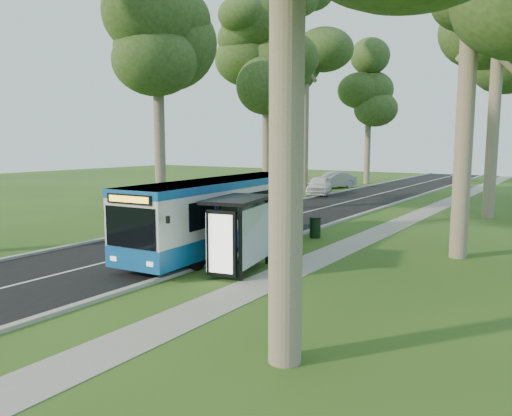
# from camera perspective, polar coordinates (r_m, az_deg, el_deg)

# --- Properties ---
(ground) EXTENTS (120.00, 120.00, 0.00)m
(ground) POSITION_cam_1_polar(r_m,az_deg,el_deg) (19.09, -4.66, -6.25)
(ground) COLOR #284B17
(ground) RESTS_ON ground
(road) EXTENTS (7.00, 100.00, 0.02)m
(road) POSITION_cam_1_polar(r_m,az_deg,el_deg) (29.13, 2.00, -1.42)
(road) COLOR black
(road) RESTS_ON ground
(kerb_east) EXTENTS (0.25, 100.00, 0.12)m
(kerb_east) POSITION_cam_1_polar(r_m,az_deg,el_deg) (27.50, 8.25, -1.93)
(kerb_east) COLOR #9E9B93
(kerb_east) RESTS_ON ground
(kerb_west) EXTENTS (0.25, 100.00, 0.12)m
(kerb_west) POSITION_cam_1_polar(r_m,az_deg,el_deg) (31.07, -3.52, -0.78)
(kerb_west) COLOR #9E9B93
(kerb_west) RESTS_ON ground
(centre_line) EXTENTS (0.12, 100.00, 0.00)m
(centre_line) POSITION_cam_1_polar(r_m,az_deg,el_deg) (29.13, 2.00, -1.40)
(centre_line) COLOR white
(centre_line) RESTS_ON road
(footpath) EXTENTS (1.50, 100.00, 0.02)m
(footpath) POSITION_cam_1_polar(r_m,az_deg,el_deg) (26.40, 14.16, -2.58)
(footpath) COLOR gray
(footpath) RESTS_ON ground
(bus) EXTENTS (3.19, 11.45, 3.00)m
(bus) POSITION_cam_1_polar(r_m,az_deg,el_deg) (21.18, -3.72, -0.60)
(bus) COLOR silver
(bus) RESTS_ON ground
(bus_stop_sign) EXTENTS (0.16, 0.35, 2.58)m
(bus_stop_sign) POSITION_cam_1_polar(r_m,az_deg,el_deg) (17.39, -4.45, -2.21)
(bus_stop_sign) COLOR gray
(bus_stop_sign) RESTS_ON ground
(bus_shelter) EXTENTS (2.26, 3.33, 2.62)m
(bus_shelter) POSITION_cam_1_polar(r_m,az_deg,el_deg) (17.13, -2.48, -1.53)
(bus_shelter) COLOR black
(bus_shelter) RESTS_ON ground
(litter_bin) EXTENTS (0.56, 0.56, 0.99)m
(litter_bin) POSITION_cam_1_polar(r_m,az_deg,el_deg) (23.99, 6.77, -2.22)
(litter_bin) COLOR black
(litter_bin) RESTS_ON ground
(car_white) EXTENTS (3.38, 5.11, 1.62)m
(car_white) POSITION_cam_1_polar(r_m,az_deg,el_deg) (43.70, 7.23, 2.57)
(car_white) COLOR white
(car_white) RESTS_ON ground
(car_silver) EXTENTS (3.52, 5.10, 1.59)m
(car_silver) POSITION_cam_1_polar(r_m,az_deg,el_deg) (50.16, 8.84, 3.16)
(car_silver) COLOR #989A9F
(car_silver) RESTS_ON ground
(tree_west_b) EXTENTS (5.20, 5.20, 14.59)m
(tree_west_b) POSITION_cam_1_polar(r_m,az_deg,el_deg) (32.11, -11.24, 18.66)
(tree_west_b) COLOR #7A6B56
(tree_west_b) RESTS_ON ground
(tree_west_c) EXTENTS (5.20, 5.20, 14.93)m
(tree_west_c) POSITION_cam_1_polar(r_m,az_deg,el_deg) (39.02, 1.24, 17.15)
(tree_west_c) COLOR #7A6B56
(tree_west_c) RESTS_ON ground
(tree_west_d) EXTENTS (5.20, 5.20, 19.13)m
(tree_west_d) POSITION_cam_1_polar(r_m,az_deg,el_deg) (49.09, 5.71, 18.75)
(tree_west_d) COLOR #7A6B56
(tree_west_d) RESTS_ON ground
(tree_west_e) EXTENTS (5.20, 5.20, 13.93)m
(tree_west_e) POSITION_cam_1_polar(r_m,az_deg,el_deg) (56.55, 12.81, 13.22)
(tree_west_e) COLOR #7A6B56
(tree_west_e) RESTS_ON ground
(tree_east_c) EXTENTS (5.20, 5.20, 16.06)m
(tree_east_c) POSITION_cam_1_polar(r_m,az_deg,el_deg) (33.74, 26.13, 19.37)
(tree_east_c) COLOR #7A6B56
(tree_east_c) RESTS_ON ground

